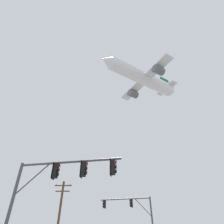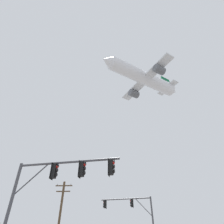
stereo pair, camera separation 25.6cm
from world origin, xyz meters
name	(u,v)px [view 2 (the right image)]	position (x,y,z in m)	size (l,w,h in m)	color
signal_pole_near	(56,181)	(-3.16, 6.00, 4.59)	(6.84, 1.26, 5.87)	#4C4C51
signal_pole_far	(134,211)	(2.36, 20.31, 4.77)	(6.38, 1.40, 6.32)	#4C4C51
utility_pole	(60,214)	(-6.53, 19.62, 4.37)	(2.20, 0.28, 8.17)	brown
airplane	(143,78)	(6.74, 26.34, 33.41)	(19.28, 14.88, 5.82)	white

